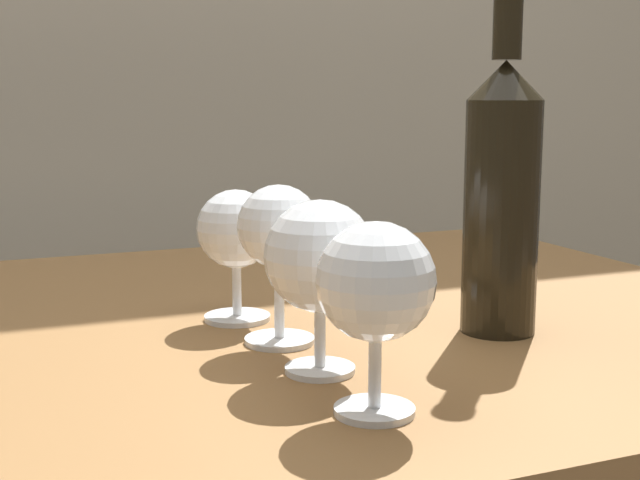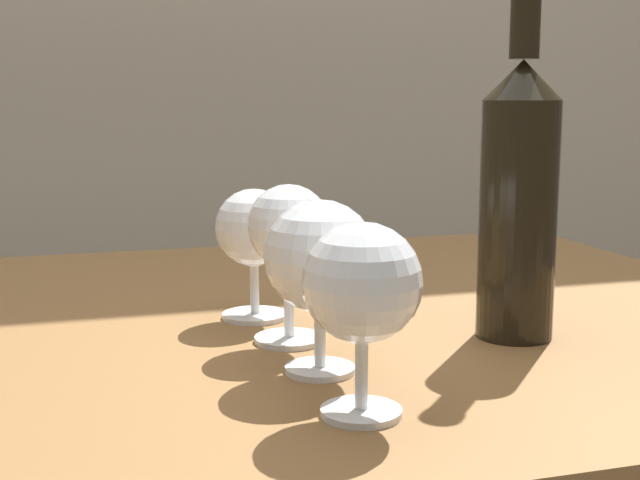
{
  "view_description": "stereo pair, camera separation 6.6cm",
  "coord_description": "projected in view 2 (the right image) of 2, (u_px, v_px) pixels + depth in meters",
  "views": [
    {
      "loc": [
        -0.16,
        -0.79,
        0.99
      ],
      "look_at": [
        0.09,
        -0.19,
        0.88
      ],
      "focal_mm": 48.28,
      "sensor_mm": 36.0,
      "label": 1
    },
    {
      "loc": [
        -0.1,
        -0.81,
        0.99
      ],
      "look_at": [
        0.09,
        -0.19,
        0.88
      ],
      "focal_mm": 48.28,
      "sensor_mm": 36.0,
      "label": 2
    }
  ],
  "objects": [
    {
      "name": "wine_glass_pinot",
      "position": [
        362.0,
        286.0,
        0.57
      ],
      "size": [
        0.08,
        0.08,
        0.13
      ],
      "color": "white",
      "rests_on": "dining_table"
    },
    {
      "name": "wine_glass_amber",
      "position": [
        254.0,
        231.0,
        0.83
      ],
      "size": [
        0.08,
        0.08,
        0.13
      ],
      "color": "white",
      "rests_on": "dining_table"
    },
    {
      "name": "wine_bottle",
      "position": [
        519.0,
        193.0,
        0.76
      ],
      "size": [
        0.07,
        0.07,
        0.32
      ],
      "color": "black",
      "rests_on": "dining_table"
    },
    {
      "name": "dining_table",
      "position": [
        181.0,
        424.0,
        0.85
      ],
      "size": [
        1.26,
        0.81,
        0.77
      ],
      "color": "brown",
      "rests_on": "ground_plane"
    },
    {
      "name": "wine_glass_cabernet",
      "position": [
        320.0,
        260.0,
        0.66
      ],
      "size": [
        0.09,
        0.09,
        0.14
      ],
      "color": "white",
      "rests_on": "dining_table"
    },
    {
      "name": "wine_glass_white",
      "position": [
        289.0,
        231.0,
        0.75
      ],
      "size": [
        0.07,
        0.07,
        0.14
      ],
      "color": "white",
      "rests_on": "dining_table"
    }
  ]
}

